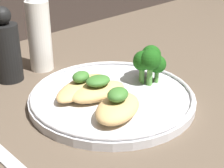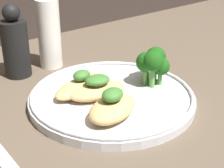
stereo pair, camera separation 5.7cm
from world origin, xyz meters
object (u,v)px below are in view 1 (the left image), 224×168
object	(u,v)px
plate	(112,97)
sauce_bottle	(40,30)
pepper_grinder	(6,49)
broccoli_bunch	(148,60)

from	to	relation	value
plate	sauce_bottle	bearing A→B (deg)	89.15
plate	pepper_grinder	size ratio (longest dim) A/B	1.96
plate	pepper_grinder	bearing A→B (deg)	110.15
sauce_bottle	pepper_grinder	distance (cm)	8.04
plate	broccoli_bunch	world-z (taller)	broccoli_bunch
plate	sauce_bottle	distance (cm)	21.69
broccoli_bunch	sauce_bottle	size ratio (longest dim) A/B	0.39
sauce_bottle	pepper_grinder	world-z (taller)	sauce_bottle
sauce_bottle	pepper_grinder	xyz separation A→B (cm)	(-7.81, 0.00, -1.92)
plate	pepper_grinder	xyz separation A→B (cm)	(-7.50, 20.44, 5.33)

